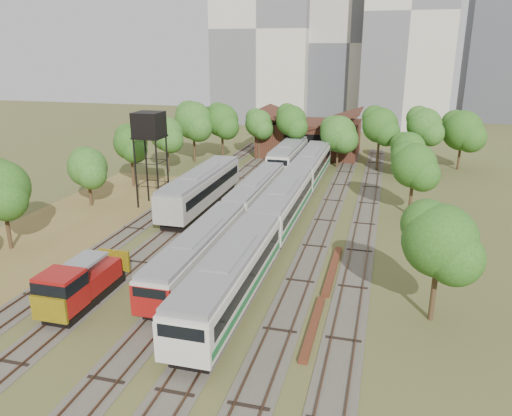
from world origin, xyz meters
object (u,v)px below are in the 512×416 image
(railcar_red_set, at_px, (233,217))
(water_tower, at_px, (149,127))
(railcar_green_set, at_px, (284,204))
(shunter_locomotive, at_px, (78,286))

(railcar_red_set, bearing_deg, water_tower, 149.89)
(water_tower, bearing_deg, railcar_green_set, -8.24)
(railcar_red_set, relative_size, shunter_locomotive, 4.27)
(railcar_red_set, height_order, water_tower, water_tower)
(water_tower, bearing_deg, railcar_red_set, -30.11)
(railcar_green_set, bearing_deg, shunter_locomotive, -116.06)
(railcar_green_set, distance_m, shunter_locomotive, 22.77)
(railcar_red_set, xyz_separation_m, shunter_locomotive, (-6.00, -16.03, -0.20))
(railcar_green_set, distance_m, water_tower, 17.05)
(railcar_green_set, height_order, shunter_locomotive, railcar_green_set)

